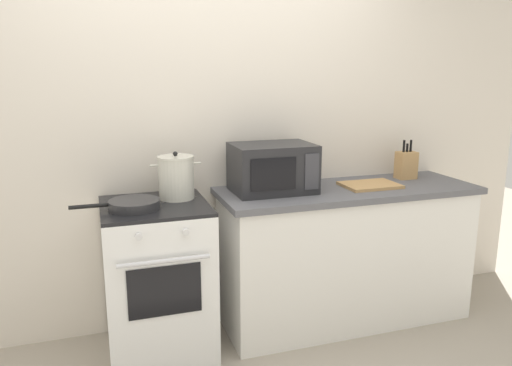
{
  "coord_description": "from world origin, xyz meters",
  "views": [
    {
      "loc": [
        -0.65,
        -2.16,
        1.66
      ],
      "look_at": [
        0.26,
        0.6,
        1.0
      ],
      "focal_mm": 34.73,
      "sensor_mm": 36.0,
      "label": 1
    }
  ],
  "objects": [
    {
      "name": "stock_pot",
      "position": [
        -0.21,
        0.69,
        1.05
      ],
      "size": [
        0.3,
        0.21,
        0.28
      ],
      "color": "beige",
      "rests_on": "stove"
    },
    {
      "name": "knife_block",
      "position": [
        1.41,
        0.74,
        1.02
      ],
      "size": [
        0.13,
        0.1,
        0.27
      ],
      "color": "tan",
      "rests_on": "countertop_right"
    },
    {
      "name": "microwave",
      "position": [
        0.39,
        0.68,
        1.07
      ],
      "size": [
        0.5,
        0.37,
        0.3
      ],
      "color": "#232326",
      "rests_on": "countertop_right"
    },
    {
      "name": "cutting_board",
      "position": [
        1.05,
        0.6,
        0.93
      ],
      "size": [
        0.36,
        0.26,
        0.02
      ],
      "primitive_type": "cube",
      "color": "tan",
      "rests_on": "countertop_right"
    },
    {
      "name": "frying_pan",
      "position": [
        -0.47,
        0.54,
        0.95
      ],
      "size": [
        0.48,
        0.28,
        0.05
      ],
      "color": "#28282B",
      "rests_on": "stove"
    },
    {
      "name": "countertop_right",
      "position": [
        0.9,
        0.62,
        0.9
      ],
      "size": [
        1.7,
        0.6,
        0.04
      ],
      "primitive_type": "cube",
      "color": "#59595E",
      "rests_on": "lower_cabinet_right"
    },
    {
      "name": "stove",
      "position": [
        -0.35,
        0.6,
        0.46
      ],
      "size": [
        0.6,
        0.64,
        0.92
      ],
      "color": "white",
      "rests_on": "ground_plane"
    },
    {
      "name": "back_wall",
      "position": [
        0.3,
        0.97,
        1.25
      ],
      "size": [
        4.4,
        0.1,
        2.5
      ],
      "primitive_type": "cube",
      "color": "silver",
      "rests_on": "ground_plane"
    },
    {
      "name": "lower_cabinet_right",
      "position": [
        0.9,
        0.62,
        0.44
      ],
      "size": [
        1.64,
        0.56,
        0.88
      ],
      "primitive_type": "cube",
      "color": "white",
      "rests_on": "ground_plane"
    }
  ]
}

